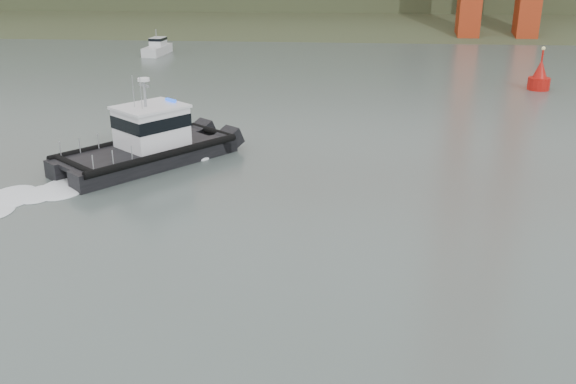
# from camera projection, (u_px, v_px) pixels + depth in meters

# --- Properties ---
(ground) EXTENTS (400.00, 400.00, 0.00)m
(ground) POSITION_uv_depth(u_px,v_px,m) (319.00, 318.00, 22.72)
(ground) COLOR #4C5A56
(ground) RESTS_ON ground
(patrol_boat) EXTENTS (10.16, 11.10, 5.38)m
(patrol_boat) POSITION_uv_depth(u_px,v_px,m) (148.00, 142.00, 38.63)
(patrol_boat) COLOR black
(patrol_boat) RESTS_ON ground
(motorboat) EXTENTS (2.43, 5.88, 3.15)m
(motorboat) POSITION_uv_depth(u_px,v_px,m) (157.00, 48.00, 78.93)
(motorboat) COLOR silver
(motorboat) RESTS_ON ground
(nav_buoy) EXTENTS (2.00, 2.00, 4.17)m
(nav_buoy) POSITION_uv_depth(u_px,v_px,m) (539.00, 78.00, 59.01)
(nav_buoy) COLOR #B1120C
(nav_buoy) RESTS_ON ground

